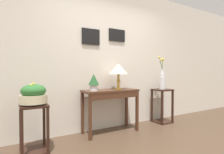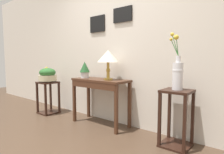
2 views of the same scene
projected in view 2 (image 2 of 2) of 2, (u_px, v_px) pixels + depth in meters
The scene contains 8 objects.
back_wall_with_art at pixel (116, 42), 3.25m from camera, with size 9.00×0.13×2.80m.
console_table at pixel (100, 87), 3.14m from camera, with size 1.01×0.41×0.78m.
table_lamp at pixel (108, 57), 3.00m from camera, with size 0.35×0.35×0.47m.
potted_plant_on_console at pixel (85, 69), 3.32m from camera, with size 0.18×0.18×0.29m.
pedestal_stand_left at pixel (48, 97), 3.86m from camera, with size 0.35×0.35×0.65m.
planter_bowl_wide_left at pixel (48, 75), 3.82m from camera, with size 0.36×0.36×0.30m.
pedestal_stand_right at pixel (176, 118), 2.37m from camera, with size 0.35×0.35×0.72m.
flower_vase_tall_right at pixel (178, 72), 2.31m from camera, with size 0.17×0.13×0.71m.
Camera 2 is at (2.03, -1.01, 1.10)m, focal length 30.29 mm.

